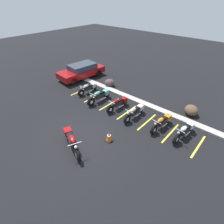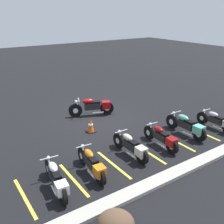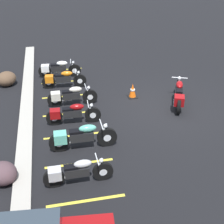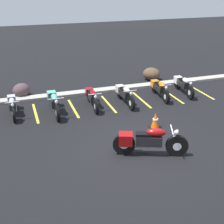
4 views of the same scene
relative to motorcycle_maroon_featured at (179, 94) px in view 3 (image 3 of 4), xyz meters
name	(u,v)px [view 3 (image 3 of 4)]	position (x,y,z in m)	size (l,w,h in m)	color
ground	(165,107)	(-0.08, 0.56, -0.49)	(60.00, 60.00, 0.00)	black
motorcycle_maroon_featured	(179,94)	(0.00, 0.00, 0.00)	(2.23, 1.09, 0.93)	black
parked_bike_0	(75,172)	(-3.84, 4.65, -0.08)	(0.55, 1.97, 0.77)	black
parked_bike_1	(80,137)	(-2.21, 4.31, -0.03)	(0.62, 2.23, 0.88)	black
parked_bike_2	(71,114)	(-0.55, 4.45, -0.07)	(0.57, 2.02, 0.80)	black
parked_bike_3	(70,96)	(0.91, 4.35, -0.06)	(0.58, 2.05, 0.81)	black
parked_bike_4	(62,79)	(2.72, 4.55, -0.07)	(0.57, 2.03, 0.80)	black
parked_bike_5	(57,69)	(4.04, 4.68, -0.06)	(0.62, 2.08, 0.82)	black
concrete_curb	(26,120)	(-0.08, 6.11, -0.43)	(18.00, 0.50, 0.12)	#A8A399
landscape_rock_0	(6,79)	(3.50, 7.06, -0.16)	(0.93, 0.81, 0.67)	brown
landscape_rock_1	(2,173)	(-3.36, 6.63, -0.18)	(0.84, 0.77, 0.63)	#4F393F
traffic_cone	(133,91)	(1.11, 1.64, -0.20)	(0.40, 0.40, 0.63)	black
stall_line_0	(86,201)	(-4.57, 4.44, -0.49)	(0.10, 2.10, 0.00)	gold
stall_line_1	(79,163)	(-2.98, 4.44, -0.49)	(0.10, 2.10, 0.00)	gold
stall_line_2	(74,135)	(-1.39, 4.44, -0.49)	(0.10, 2.10, 0.00)	gold
stall_line_3	(70,114)	(0.20, 4.44, -0.49)	(0.10, 2.10, 0.00)	gold
stall_line_4	(66,96)	(1.79, 4.44, -0.49)	(0.10, 2.10, 0.00)	gold
stall_line_5	(64,82)	(3.38, 4.44, -0.49)	(0.10, 2.10, 0.00)	gold
stall_line_6	(62,70)	(4.97, 4.44, -0.49)	(0.10, 2.10, 0.00)	gold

